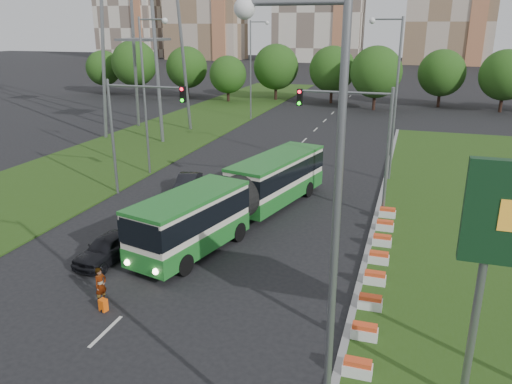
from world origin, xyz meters
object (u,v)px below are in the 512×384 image
(traffic_mast_left, at_px, (132,120))
(car_left_far, at_px, (188,183))
(pedestrian, at_px, (101,285))
(traffic_mast_median, at_px, (362,131))
(shopping_trolley, at_px, (103,305))
(articulated_bus, at_px, (240,195))
(car_left_near, at_px, (108,248))

(traffic_mast_left, xyz_separation_m, car_left_far, (3.06, 1.78, -4.71))
(car_left_far, height_order, pedestrian, pedestrian)
(traffic_mast_median, xyz_separation_m, shopping_trolley, (-8.72, -14.73, -5.08))
(pedestrian, bearing_deg, car_left_far, 24.40)
(articulated_bus, bearing_deg, shopping_trolley, -87.33)
(car_left_far, bearing_deg, car_left_near, -96.58)
(articulated_bus, distance_m, shopping_trolley, 11.39)
(car_left_near, height_order, car_left_far, car_left_near)
(articulated_bus, relative_size, car_left_far, 4.44)
(traffic_mast_left, bearing_deg, car_left_near, -67.47)
(articulated_bus, bearing_deg, traffic_mast_left, 176.60)
(traffic_mast_left, bearing_deg, pedestrian, -65.53)
(traffic_mast_median, bearing_deg, car_left_far, 176.32)
(traffic_mast_median, bearing_deg, pedestrian, -122.96)
(traffic_mast_left, bearing_deg, shopping_trolley, -64.88)
(traffic_mast_left, relative_size, car_left_far, 2.06)
(traffic_mast_median, relative_size, pedestrian, 4.91)
(pedestrian, bearing_deg, shopping_trolley, -128.58)
(car_left_far, xyz_separation_m, pedestrian, (2.92, -14.93, 0.18))
(traffic_mast_median, relative_size, shopping_trolley, 14.85)
(traffic_mast_median, distance_m, articulated_bus, 8.33)
(traffic_mast_median, bearing_deg, car_left_near, -136.77)
(car_left_near, xyz_separation_m, pedestrian, (2.03, -3.62, 0.12))
(traffic_mast_median, xyz_separation_m, car_left_near, (-11.20, -10.53, -4.65))
(pedestrian, height_order, shopping_trolley, pedestrian)
(traffic_mast_median, xyz_separation_m, traffic_mast_left, (-15.16, -1.00, 0.00))
(articulated_bus, xyz_separation_m, car_left_near, (-4.64, -6.89, -1.03))
(articulated_bus, height_order, shopping_trolley, articulated_bus)
(car_left_near, relative_size, car_left_far, 1.06)
(traffic_mast_left, height_order, articulated_bus, traffic_mast_left)
(articulated_bus, distance_m, pedestrian, 10.86)
(traffic_mast_left, distance_m, pedestrian, 15.14)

